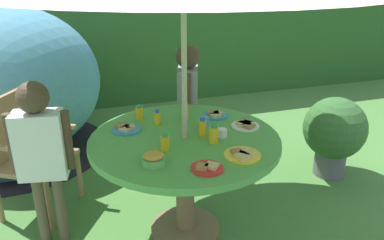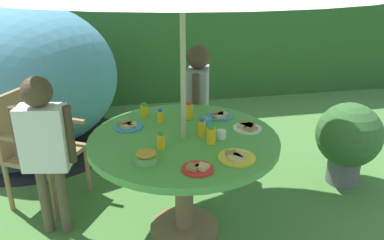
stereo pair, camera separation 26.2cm
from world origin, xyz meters
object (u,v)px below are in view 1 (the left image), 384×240
at_px(juice_bottle_mid_left, 157,118).
at_px(juice_bottle_near_right, 165,142).
at_px(plate_center_front, 207,168).
at_px(juice_bottle_far_right, 185,111).
at_px(dome_tent, 8,83).
at_px(plate_back_edge, 242,155).
at_px(juice_bottle_front_edge, 202,127).
at_px(juice_bottle_near_left, 139,112).
at_px(child_in_grey_shirt, 188,94).
at_px(cup_near, 222,133).
at_px(cup_far, 204,121).
at_px(plate_far_left, 126,129).
at_px(plate_mid_right, 215,115).
at_px(juice_bottle_spot_a, 214,134).
at_px(snack_bowl, 154,159).
at_px(garden_table, 185,155).
at_px(potted_plant, 334,131).
at_px(wooden_chair, 24,149).
at_px(plate_center_back, 245,125).
at_px(child_in_white_shirt, 41,145).

bearing_deg(juice_bottle_mid_left, juice_bottle_near_right, -96.40).
distance_m(plate_center_front, juice_bottle_far_right, 0.77).
relative_size(dome_tent, plate_back_edge, 8.30).
bearing_deg(juice_bottle_front_edge, juice_bottle_near_left, 129.68).
height_order(child_in_grey_shirt, juice_bottle_near_left, child_in_grey_shirt).
height_order(juice_bottle_near_left, juice_bottle_near_right, juice_bottle_near_right).
relative_size(cup_near, cup_far, 0.86).
height_order(dome_tent, juice_bottle_mid_left, dome_tent).
bearing_deg(plate_far_left, plate_mid_right, 5.05).
bearing_deg(child_in_grey_shirt, juice_bottle_spot_a, 11.23).
distance_m(juice_bottle_near_right, juice_bottle_spot_a, 0.33).
xyz_separation_m(juice_bottle_near_right, juice_bottle_mid_left, (0.05, 0.42, -0.00)).
bearing_deg(dome_tent, snack_bowl, -61.16).
xyz_separation_m(plate_mid_right, juice_bottle_spot_a, (-0.17, -0.43, 0.04)).
bearing_deg(snack_bowl, garden_table, 47.29).
bearing_deg(juice_bottle_far_right, plate_center_front, -97.28).
distance_m(child_in_grey_shirt, plate_center_front, 1.32).
xyz_separation_m(child_in_grey_shirt, plate_mid_right, (0.05, -0.54, 0.00)).
xyz_separation_m(juice_bottle_mid_left, juice_bottle_spot_a, (0.28, -0.41, 0.01)).
xyz_separation_m(plate_mid_right, cup_near, (-0.09, -0.37, 0.02)).
bearing_deg(potted_plant, plate_mid_right, -175.81).
bearing_deg(cup_near, plate_back_edge, -87.27).
xyz_separation_m(snack_bowl, juice_bottle_front_edge, (0.40, 0.29, 0.03)).
height_order(plate_far_left, juice_bottle_far_right, juice_bottle_far_right).
xyz_separation_m(juice_bottle_front_edge, cup_near, (0.12, -0.07, -0.03)).
height_order(potted_plant, snack_bowl, snack_bowl).
relative_size(wooden_chair, juice_bottle_mid_left, 8.74).
distance_m(dome_tent, plate_back_edge, 2.62).
bearing_deg(plate_back_edge, dome_tent, 126.16).
bearing_deg(juice_bottle_near_left, plate_center_front, -75.46).
height_order(plate_center_back, juice_bottle_far_right, juice_bottle_far_right).
relative_size(garden_table, plate_center_front, 6.82).
height_order(plate_mid_right, juice_bottle_spot_a, juice_bottle_spot_a).
distance_m(juice_bottle_spot_a, cup_near, 0.11).
relative_size(snack_bowl, juice_bottle_spot_a, 1.14).
height_order(garden_table, juice_bottle_near_left, juice_bottle_near_left).
height_order(plate_back_edge, juice_bottle_mid_left, juice_bottle_mid_left).
relative_size(dome_tent, juice_bottle_front_edge, 14.89).
xyz_separation_m(plate_far_left, plate_center_front, (0.36, -0.69, -0.00)).
bearing_deg(cup_far, plate_back_edge, -82.40).
xyz_separation_m(juice_bottle_near_right, juice_bottle_spot_a, (0.33, 0.01, 0.01)).
relative_size(garden_table, cup_near, 21.01).
xyz_separation_m(plate_far_left, cup_near, (0.60, -0.31, 0.02)).
relative_size(garden_table, dome_tent, 0.68).
xyz_separation_m(child_in_grey_shirt, child_in_white_shirt, (-1.19, -0.68, -0.01)).
bearing_deg(juice_bottle_near_left, child_in_white_shirt, -159.63).
bearing_deg(garden_table, plate_far_left, 147.06).
bearing_deg(juice_bottle_far_right, plate_center_back, -36.26).
bearing_deg(plate_back_edge, cup_far, 97.60).
bearing_deg(plate_center_back, juice_bottle_spot_a, -150.25).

